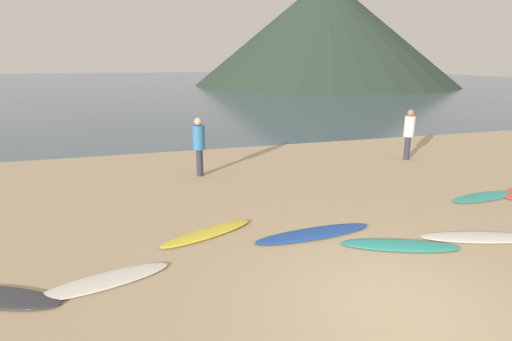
{
  "coord_description": "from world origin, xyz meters",
  "views": [
    {
      "loc": [
        -3.48,
        -4.25,
        3.51
      ],
      "look_at": [
        -0.45,
        5.78,
        0.6
      ],
      "focal_mm": 28.23,
      "sensor_mm": 36.0,
      "label": 1
    }
  ],
  "objects_px": {
    "person_0": "(409,130)",
    "person_1": "(199,142)",
    "surfboard_5": "(400,245)",
    "surfboard_2": "(105,281)",
    "surfboard_6": "(481,237)",
    "surfboard_7": "(484,196)",
    "surfboard_4": "(314,233)",
    "surfboard_3": "(207,233)"
  },
  "relations": [
    {
      "from": "surfboard_4",
      "to": "surfboard_2",
      "type": "bearing_deg",
      "value": -173.77
    },
    {
      "from": "surfboard_3",
      "to": "surfboard_4",
      "type": "bearing_deg",
      "value": -39.27
    },
    {
      "from": "surfboard_5",
      "to": "surfboard_6",
      "type": "height_order",
      "value": "surfboard_5"
    },
    {
      "from": "person_0",
      "to": "person_1",
      "type": "bearing_deg",
      "value": -60.71
    },
    {
      "from": "surfboard_5",
      "to": "person_0",
      "type": "height_order",
      "value": "person_0"
    },
    {
      "from": "surfboard_2",
      "to": "surfboard_5",
      "type": "distance_m",
      "value": 5.4
    },
    {
      "from": "surfboard_7",
      "to": "person_1",
      "type": "distance_m",
      "value": 8.07
    },
    {
      "from": "surfboard_2",
      "to": "person_1",
      "type": "height_order",
      "value": "person_1"
    },
    {
      "from": "surfboard_2",
      "to": "surfboard_4",
      "type": "xyz_separation_m",
      "value": [
        4.02,
        0.7,
        0.01
      ]
    },
    {
      "from": "surfboard_2",
      "to": "surfboard_4",
      "type": "distance_m",
      "value": 4.08
    },
    {
      "from": "person_0",
      "to": "person_1",
      "type": "height_order",
      "value": "person_1"
    },
    {
      "from": "surfboard_4",
      "to": "surfboard_7",
      "type": "distance_m",
      "value": 5.33
    },
    {
      "from": "surfboard_5",
      "to": "surfboard_6",
      "type": "xyz_separation_m",
      "value": [
        1.79,
        -0.16,
        -0.0
      ]
    },
    {
      "from": "surfboard_4",
      "to": "surfboard_6",
      "type": "relative_size",
      "value": 1.07
    },
    {
      "from": "surfboard_3",
      "to": "surfboard_7",
      "type": "bearing_deg",
      "value": -20.96
    },
    {
      "from": "surfboard_2",
      "to": "surfboard_5",
      "type": "height_order",
      "value": "same"
    },
    {
      "from": "surfboard_2",
      "to": "person_1",
      "type": "xyz_separation_m",
      "value": [
        2.48,
        5.76,
        1.04
      ]
    },
    {
      "from": "surfboard_5",
      "to": "surfboard_6",
      "type": "distance_m",
      "value": 1.8
    },
    {
      "from": "surfboard_6",
      "to": "surfboard_4",
      "type": "bearing_deg",
      "value": 177.89
    },
    {
      "from": "surfboard_7",
      "to": "person_0",
      "type": "bearing_deg",
      "value": 74.87
    },
    {
      "from": "surfboard_3",
      "to": "surfboard_7",
      "type": "distance_m",
      "value": 7.37
    },
    {
      "from": "surfboard_2",
      "to": "surfboard_6",
      "type": "relative_size",
      "value": 0.87
    },
    {
      "from": "surfboard_7",
      "to": "surfboard_6",
      "type": "bearing_deg",
      "value": -142.47
    },
    {
      "from": "surfboard_4",
      "to": "surfboard_7",
      "type": "height_order",
      "value": "surfboard_4"
    },
    {
      "from": "surfboard_6",
      "to": "person_0",
      "type": "distance_m",
      "value": 6.83
    },
    {
      "from": "person_1",
      "to": "surfboard_6",
      "type": "bearing_deg",
      "value": 93.3
    },
    {
      "from": "surfboard_3",
      "to": "person_0",
      "type": "xyz_separation_m",
      "value": [
        8.06,
        4.38,
        1.02
      ]
    },
    {
      "from": "surfboard_2",
      "to": "person_1",
      "type": "relative_size",
      "value": 1.16
    },
    {
      "from": "surfboard_5",
      "to": "person_1",
      "type": "height_order",
      "value": "person_1"
    },
    {
      "from": "surfboard_3",
      "to": "surfboard_5",
      "type": "bearing_deg",
      "value": -47.3
    },
    {
      "from": "surfboard_7",
      "to": "person_0",
      "type": "xyz_separation_m",
      "value": [
        0.7,
        4.18,
        1.03
      ]
    },
    {
      "from": "surfboard_2",
      "to": "person_0",
      "type": "distance_m",
      "value": 11.55
    },
    {
      "from": "surfboard_6",
      "to": "person_1",
      "type": "relative_size",
      "value": 1.33
    },
    {
      "from": "surfboard_5",
      "to": "person_1",
      "type": "xyz_separation_m",
      "value": [
        -2.91,
        6.03,
        1.04
      ]
    },
    {
      "from": "surfboard_6",
      "to": "person_0",
      "type": "relative_size",
      "value": 1.34
    },
    {
      "from": "surfboard_3",
      "to": "surfboard_4",
      "type": "relative_size",
      "value": 0.82
    },
    {
      "from": "surfboard_5",
      "to": "surfboard_2",
      "type": "bearing_deg",
      "value": -160.88
    },
    {
      "from": "surfboard_2",
      "to": "surfboard_6",
      "type": "xyz_separation_m",
      "value": [
        7.19,
        -0.43,
        -0.0
      ]
    },
    {
      "from": "person_1",
      "to": "surfboard_2",
      "type": "bearing_deg",
      "value": 32.74
    },
    {
      "from": "surfboard_5",
      "to": "person_0",
      "type": "relative_size",
      "value": 1.25
    },
    {
      "from": "surfboard_6",
      "to": "surfboard_3",
      "type": "bearing_deg",
      "value": 179.06
    },
    {
      "from": "surfboard_3",
      "to": "surfboard_7",
      "type": "xyz_separation_m",
      "value": [
        7.37,
        0.2,
        -0.01
      ]
    }
  ]
}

